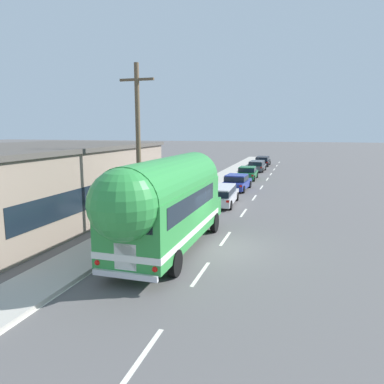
{
  "coord_description": "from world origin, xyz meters",
  "views": [
    {
      "loc": [
        3.36,
        -15.56,
        5.28
      ],
      "look_at": [
        -1.93,
        2.26,
        2.11
      ],
      "focal_mm": 34.33,
      "sensor_mm": 36.0,
      "label": 1
    }
  ],
  "objects": [
    {
      "name": "car_third",
      "position": [
        -2.06,
        23.56,
        0.73
      ],
      "size": [
        1.98,
        4.47,
        1.37
      ],
      "color": "#196633",
      "rests_on": "ground"
    },
    {
      "name": "ground_plane",
      "position": [
        0.0,
        0.0,
        0.0
      ],
      "size": [
        300.0,
        300.0,
        0.0
      ],
      "primitive_type": "plane",
      "color": "#565454"
    },
    {
      "name": "car_lead",
      "position": [
        -1.88,
        9.44,
        0.8
      ],
      "size": [
        2.04,
        4.84,
        1.37
      ],
      "color": "silver",
      "rests_on": "ground"
    },
    {
      "name": "sidewalk_slab",
      "position": [
        -5.05,
        10.0,
        0.07
      ],
      "size": [
        2.17,
        90.0,
        0.15
      ],
      "primitive_type": "cube",
      "color": "#ADA89E",
      "rests_on": "ground"
    },
    {
      "name": "car_fourth",
      "position": [
        -1.95,
        31.47,
        0.79
      ],
      "size": [
        2.0,
        4.28,
        1.37
      ],
      "color": "#474C51",
      "rests_on": "ground"
    },
    {
      "name": "painted_bus",
      "position": [
        -1.99,
        -1.46,
        2.3
      ],
      "size": [
        2.65,
        10.68,
        4.12
      ],
      "color": "#2D8C3D",
      "rests_on": "ground"
    },
    {
      "name": "car_second",
      "position": [
        -1.99,
        16.29,
        0.74
      ],
      "size": [
        2.17,
        4.6,
        1.37
      ],
      "color": "navy",
      "rests_on": "ground"
    },
    {
      "name": "car_fifth",
      "position": [
        -2.0,
        39.09,
        0.8
      ],
      "size": [
        1.97,
        4.78,
        1.37
      ],
      "color": "black",
      "rests_on": "ground"
    },
    {
      "name": "roadside_building",
      "position": [
        -12.14,
        2.73,
        2.17
      ],
      "size": [
        10.38,
        17.45,
        4.34
      ],
      "color": "gray",
      "rests_on": "ground"
    },
    {
      "name": "lane_markings",
      "position": [
        -2.79,
        13.09,
        0.0
      ],
      "size": [
        4.1,
        80.0,
        0.01
      ],
      "color": "silver",
      "rests_on": "ground"
    },
    {
      "name": "utility_pole",
      "position": [
        -4.55,
        1.55,
        4.42
      ],
      "size": [
        1.8,
        0.24,
        8.5
      ],
      "color": "brown",
      "rests_on": "ground"
    }
  ]
}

